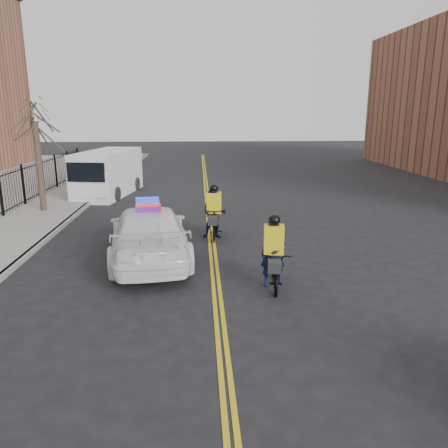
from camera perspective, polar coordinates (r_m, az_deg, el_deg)
name	(u,v)px	position (r m, az deg, el deg)	size (l,w,h in m)	color
ground	(218,299)	(11.08, -0.84, -9.81)	(120.00, 120.00, 0.00)	black
center_line_left	(208,221)	(18.66, -2.14, 0.35)	(0.10, 60.00, 0.01)	gold
center_line_right	(211,221)	(18.66, -1.65, 0.35)	(0.10, 60.00, 0.01)	gold
sidewalk	(30,222)	(19.94, -23.98, 0.21)	(3.00, 60.00, 0.15)	gray
curb	(67,222)	(19.46, -19.84, 0.28)	(0.20, 60.00, 0.15)	gray
street_tree	(36,135)	(21.36, -23.33, 10.58)	(3.20, 3.20, 4.80)	#35291F
police_cruiser	(149,233)	(13.91, -9.76, -1.18)	(3.14, 6.11, 1.86)	white
cargo_van	(107,174)	(25.26, -15.01, 6.35)	(3.09, 6.14, 2.46)	white
cyclist_near	(273,262)	(11.68, 6.44, -4.95)	(0.95, 2.10, 1.99)	black
cyclist_far	(214,217)	(16.07, -1.29, 0.92)	(0.96, 2.03, 2.01)	black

